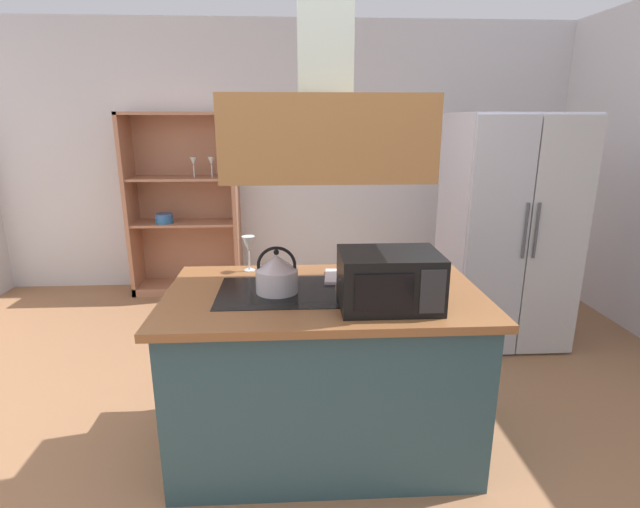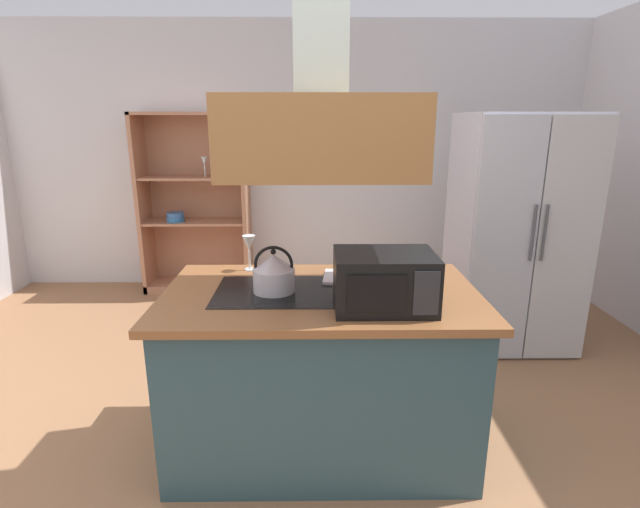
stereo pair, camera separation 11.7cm
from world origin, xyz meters
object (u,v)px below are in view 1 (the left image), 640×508
kettle (276,273)px  microwave (389,280)px  cutting_board (356,277)px  wine_glass_on_counter (249,245)px  refrigerator (506,231)px  dish_cabinet (186,215)px

kettle → microwave: (0.53, -0.21, 0.03)m
cutting_board → wine_glass_on_counter: 0.64m
cutting_board → microwave: (0.10, -0.41, 0.12)m
kettle → cutting_board: (0.43, 0.19, -0.09)m
refrigerator → dish_cabinet: bearing=154.7°
refrigerator → microwave: bearing=-129.2°
microwave → dish_cabinet: bearing=118.7°
refrigerator → kettle: (-1.77, -1.30, 0.10)m
dish_cabinet → refrigerator: bearing=-25.3°
kettle → cutting_board: 0.48m
refrigerator → dish_cabinet: size_ratio=0.99×
kettle → microwave: microwave is taller
kettle → wine_glass_on_counter: kettle is taller
kettle → refrigerator: bearing=36.4°
microwave → wine_glass_on_counter: size_ratio=2.23×
dish_cabinet → kettle: bearing=-68.8°
refrigerator → cutting_board: (-1.34, -1.11, 0.01)m
cutting_board → wine_glass_on_counter: size_ratio=1.65×
kettle → microwave: 0.57m
cutting_board → microwave: microwave is taller
dish_cabinet → wine_glass_on_counter: size_ratio=8.82×
refrigerator → kettle: bearing=-143.6°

